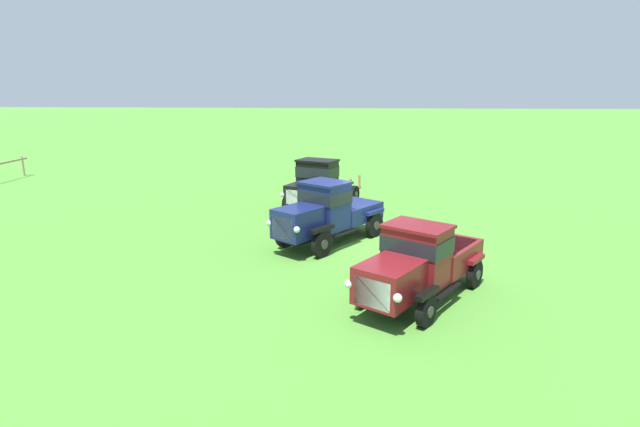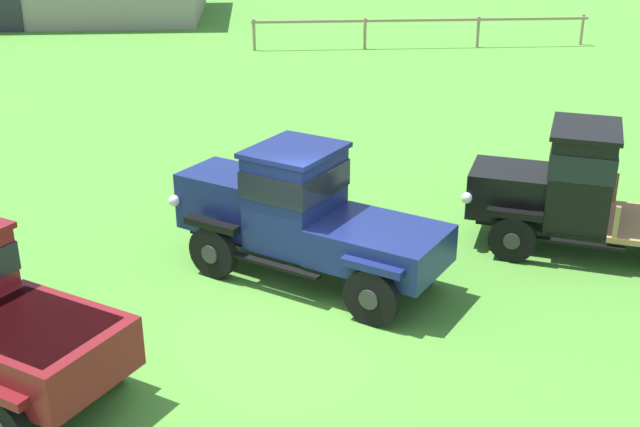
% 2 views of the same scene
% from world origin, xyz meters
% --- Properties ---
extents(ground_plane, '(240.00, 240.00, 0.00)m').
position_xyz_m(ground_plane, '(0.00, 0.00, 0.00)').
color(ground_plane, '#47842D').
extents(vintage_truck_foreground_near, '(4.75, 3.83, 2.04)m').
position_xyz_m(vintage_truck_foreground_near, '(-4.07, -0.86, 1.02)').
color(vintage_truck_foreground_near, black).
rests_on(vintage_truck_foreground_near, ground).
extents(vintage_truck_second_in_line, '(4.65, 3.92, 2.23)m').
position_xyz_m(vintage_truck_second_in_line, '(0.49, 1.80, 1.13)').
color(vintage_truck_second_in_line, black).
rests_on(vintage_truck_second_in_line, ground).
extents(vintage_truck_midrow_center, '(5.09, 3.43, 2.27)m').
position_xyz_m(vintage_truck_midrow_center, '(5.35, 2.58, 1.14)').
color(vintage_truck_midrow_center, black).
rests_on(vintage_truck_midrow_center, ground).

